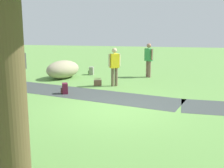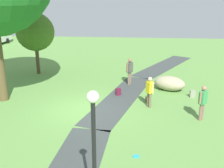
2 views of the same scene
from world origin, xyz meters
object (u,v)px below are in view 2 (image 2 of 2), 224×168
(man_near_boulder, at_px, (203,101))
(frisbee_on_grass, at_px, (136,156))
(woman_with_handbag, at_px, (150,90))
(handbag_on_grass, at_px, (147,99))
(passerby_on_path, at_px, (130,70))
(spare_backpack_on_lawn, at_px, (118,92))
(lamp_post, at_px, (94,146))
(backpack_by_boulder, at_px, (192,94))
(lawn_boulder, at_px, (170,83))
(young_tree_near_path, at_px, (35,32))

(man_near_boulder, relative_size, frisbee_on_grass, 6.93)
(woman_with_handbag, height_order, handbag_on_grass, woman_with_handbag)
(passerby_on_path, bearing_deg, spare_backpack_on_lawn, 163.72)
(frisbee_on_grass, bearing_deg, woman_with_handbag, -7.60)
(lamp_post, xyz_separation_m, spare_backpack_on_lawn, (9.13, 0.09, -1.98))
(backpack_by_boulder, xyz_separation_m, frisbee_on_grass, (-6.17, 3.07, -0.18))
(lamp_post, distance_m, woman_with_handbag, 7.81)
(spare_backpack_on_lawn, bearing_deg, lawn_boulder, -69.22)
(young_tree_near_path, relative_size, woman_with_handbag, 2.70)
(spare_backpack_on_lawn, height_order, frisbee_on_grass, spare_backpack_on_lawn)
(lawn_boulder, bearing_deg, spare_backpack_on_lawn, 110.78)
(passerby_on_path, xyz_separation_m, frisbee_on_grass, (-8.11, -0.50, -0.97))
(woman_with_handbag, height_order, frisbee_on_grass, woman_with_handbag)
(frisbee_on_grass, bearing_deg, young_tree_near_path, 35.50)
(lawn_boulder, xyz_separation_m, woman_with_handbag, (-2.73, 1.30, 0.49))
(woman_with_handbag, bearing_deg, lamp_post, 168.06)
(woman_with_handbag, xyz_separation_m, handbag_on_grass, (0.71, 0.06, -0.78))
(passerby_on_path, bearing_deg, woman_with_handbag, -162.81)
(young_tree_near_path, distance_m, frisbee_on_grass, 12.63)
(lamp_post, xyz_separation_m, passerby_on_path, (11.11, -0.49, -1.20))
(lamp_post, xyz_separation_m, backpack_by_boulder, (9.17, -4.06, -1.98))
(man_near_boulder, relative_size, spare_backpack_on_lawn, 4.11)
(spare_backpack_on_lawn, bearing_deg, young_tree_near_path, 57.44)
(young_tree_near_path, bearing_deg, passerby_on_path, -105.87)
(handbag_on_grass, relative_size, frisbee_on_grass, 1.44)
(lawn_boulder, bearing_deg, frisbee_on_grass, 165.27)
(spare_backpack_on_lawn, distance_m, frisbee_on_grass, 6.23)
(woman_with_handbag, xyz_separation_m, frisbee_on_grass, (-4.53, 0.61, -0.91))
(woman_with_handbag, bearing_deg, lawn_boulder, -25.55)
(woman_with_handbag, distance_m, passerby_on_path, 3.74)
(passerby_on_path, bearing_deg, lawn_boulder, -109.31)
(passerby_on_path, height_order, backpack_by_boulder, passerby_on_path)
(young_tree_near_path, relative_size, handbag_on_grass, 12.59)
(lawn_boulder, xyz_separation_m, passerby_on_path, (0.84, 2.41, 0.55))
(lawn_boulder, distance_m, man_near_boulder, 4.16)
(lamp_post, bearing_deg, handbag_on_grass, -10.52)
(handbag_on_grass, bearing_deg, spare_backpack_on_lawn, 61.31)
(lamp_post, height_order, passerby_on_path, lamp_post)
(young_tree_near_path, relative_size, lawn_boulder, 1.99)
(young_tree_near_path, bearing_deg, backpack_by_boulder, -110.55)
(lamp_post, height_order, frisbee_on_grass, lamp_post)
(young_tree_near_path, bearing_deg, handbag_on_grass, -121.77)
(woman_with_handbag, xyz_separation_m, passerby_on_path, (3.57, 1.11, 0.06))
(lamp_post, bearing_deg, lawn_boulder, -15.77)
(man_near_boulder, relative_size, passerby_on_path, 0.97)
(lawn_boulder, distance_m, backpack_by_boulder, 1.61)
(handbag_on_grass, distance_m, frisbee_on_grass, 5.27)
(backpack_by_boulder, xyz_separation_m, spare_backpack_on_lawn, (-0.04, 4.15, 0.00))
(lawn_boulder, distance_m, handbag_on_grass, 2.46)
(lawn_boulder, height_order, backpack_by_boulder, lawn_boulder)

